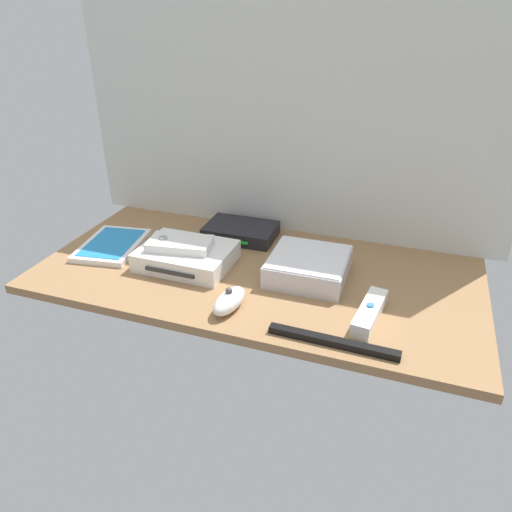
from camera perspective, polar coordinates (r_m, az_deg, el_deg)
name	(u,v)px	position (r cm, az deg, el deg)	size (l,w,h in cm)	color
ground_plane	(256,275)	(110.52, 0.00, -2.28)	(100.00, 48.00, 2.00)	#936D47
back_wall	(290,108)	(120.90, 4.04, 17.15)	(110.00, 1.20, 64.00)	silver
game_console	(187,256)	(113.09, -8.27, 0.01)	(21.12, 16.62, 4.40)	white
mini_computer	(308,266)	(107.33, 6.26, -1.23)	(17.23, 17.23, 5.30)	silver
game_case	(112,245)	(125.39, -16.76, 1.26)	(16.29, 20.82, 1.56)	white
network_router	(241,231)	(125.19, -1.81, 2.97)	(18.19, 12.61, 3.40)	black
remote_wand	(370,312)	(96.13, 13.37, -6.56)	(5.44, 15.14, 3.40)	white
remote_nunchuk	(229,301)	(96.18, -3.28, -5.33)	(5.86, 10.55, 5.10)	white
remote_classic_pad	(180,244)	(111.77, -9.05, 1.45)	(15.50, 10.21, 2.40)	white
sensor_bar	(333,342)	(88.72, 9.14, -10.05)	(24.00, 1.80, 1.40)	black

